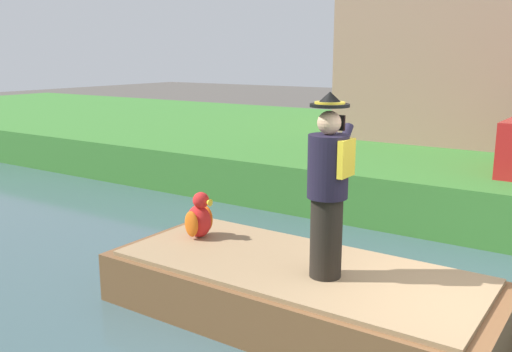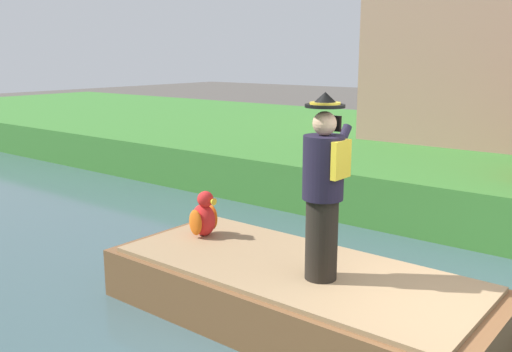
{
  "view_description": "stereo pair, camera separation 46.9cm",
  "coord_description": "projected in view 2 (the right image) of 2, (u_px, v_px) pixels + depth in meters",
  "views": [
    {
      "loc": [
        -4.92,
        -0.98,
        2.91
      ],
      "look_at": [
        0.01,
        2.31,
        1.61
      ],
      "focal_mm": 39.24,
      "sensor_mm": 36.0,
      "label": 1
    },
    {
      "loc": [
        -4.64,
        -1.36,
        2.91
      ],
      "look_at": [
        0.01,
        2.31,
        1.61
      ],
      "focal_mm": 39.24,
      "sensor_mm": 36.0,
      "label": 2
    }
  ],
  "objects": [
    {
      "name": "boat",
      "position": [
        294.0,
        293.0,
        6.0
      ],
      "size": [
        1.83,
        4.21,
        0.61
      ],
      "color": "brown",
      "rests_on": "canal_water"
    },
    {
      "name": "person_pirate",
      "position": [
        324.0,
        188.0,
        5.4
      ],
      "size": [
        0.61,
        0.42,
        1.85
      ],
      "rotation": [
        0.0,
        0.0,
        -0.13
      ],
      "color": "black",
      "rests_on": "boat"
    },
    {
      "name": "parrot_plush",
      "position": [
        204.0,
        217.0,
        6.85
      ],
      "size": [
        0.36,
        0.35,
        0.57
      ],
      "color": "red",
      "rests_on": "boat"
    }
  ]
}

